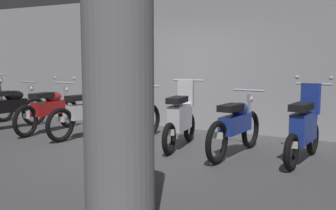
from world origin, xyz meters
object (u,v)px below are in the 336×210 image
Objects in this scene: motorbike_slot_6 at (236,125)px; support_pillar at (118,70)px; motorbike_slot_1 at (9,107)px; motorbike_slot_5 at (181,118)px; motorbike_slot_2 at (49,109)px; motorbike_slot_4 at (132,115)px; motorbike_slot_3 at (87,112)px; motorbike_slot_7 at (304,127)px.

support_pillar is at bearing -87.32° from motorbike_slot_6.
motorbike_slot_6 is 3.55m from support_pillar.
motorbike_slot_1 is 1.16× the size of motorbike_slot_5.
motorbike_slot_6 is (4.16, -0.08, -0.00)m from motorbike_slot_2.
motorbike_slot_5 is at bearing -0.49° from motorbike_slot_4.
motorbike_slot_6 is at bearing 0.95° from motorbike_slot_1.
motorbike_slot_4 is 1.03m from motorbike_slot_5.
motorbike_slot_1 is 0.99× the size of motorbike_slot_6.
motorbike_slot_5 is 0.86× the size of motorbike_slot_6.
motorbike_slot_5 is (2.07, 0.04, 0.03)m from motorbike_slot_3.
motorbike_slot_3 is at bearing -1.04° from motorbike_slot_2.
motorbike_slot_2 reaches higher than motorbike_slot_3.
motorbike_slot_5 is at bearing 179.92° from motorbike_slot_7.
motorbike_slot_4 is (2.08, 0.03, -0.00)m from motorbike_slot_2.
motorbike_slot_6 is at bearing -1.08° from motorbike_slot_2.
motorbike_slot_5 is at bearing 108.96° from support_pillar.
motorbike_slot_1 is 1.15× the size of motorbike_slot_7.
motorbike_slot_2 is 1.16× the size of motorbike_slot_7.
motorbike_slot_4 is at bearing 0.84° from motorbike_slot_2.
support_pillar reaches higher than motorbike_slot_4.
motorbike_slot_2 reaches higher than motorbike_slot_6.
support_pillar is at bearing -71.04° from motorbike_slot_5.
motorbike_slot_5 reaches higher than motorbike_slot_1.
motorbike_slot_1 is at bearing -175.98° from motorbike_slot_3.
motorbike_slot_3 is at bearing 178.91° from motorbike_slot_6.
motorbike_slot_6 is at bearing -1.09° from motorbike_slot_3.
motorbike_slot_7 is at bearing -0.21° from motorbike_slot_4.
motorbike_slot_4 is at bearing 3.58° from motorbike_slot_1.
motorbike_slot_6 is 1.04m from motorbike_slot_7.
motorbike_slot_7 is at bearing 0.21° from motorbike_slot_2.
motorbike_slot_2 is at bearing 178.96° from motorbike_slot_3.
support_pillar reaches higher than motorbike_slot_5.
support_pillar is (2.24, -3.52, 0.97)m from motorbike_slot_4.
motorbike_slot_3 is 1.00× the size of motorbike_slot_4.
motorbike_slot_3 is 1.16× the size of motorbike_slot_7.
motorbike_slot_5 reaches higher than motorbike_slot_6.
motorbike_slot_3 is 1.00× the size of motorbike_slot_6.
support_pillar is at bearing -104.08° from motorbike_slot_7.
motorbike_slot_1 is 6.37m from support_pillar.
motorbike_slot_1 is 1.05m from motorbike_slot_2.
motorbike_slot_6 is at bearing -5.45° from motorbike_slot_5.
motorbike_slot_7 is (6.23, 0.18, 0.04)m from motorbike_slot_1.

